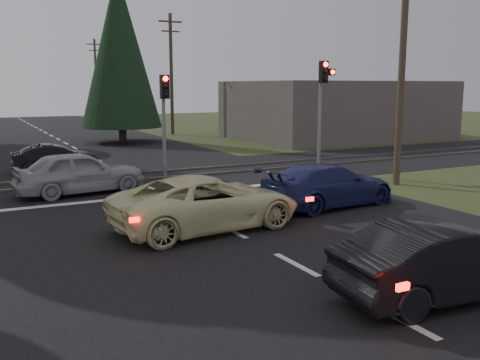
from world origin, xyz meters
TOP-DOWN VIEW (x-y plane):
  - ground at (0.00, 0.00)m, footprint 120.00×120.00m
  - road at (0.00, 10.00)m, footprint 14.00×100.00m
  - rail_corridor at (0.00, 12.00)m, footprint 120.00×8.00m
  - stop_line at (0.00, 8.20)m, footprint 13.00×0.35m
  - rail_near at (0.00, 11.20)m, footprint 120.00×0.12m
  - rail_far at (0.00, 12.80)m, footprint 120.00×0.12m
  - traffic_signal_right at (7.55, 9.47)m, footprint 0.68×0.48m
  - traffic_signal_center at (1.00, 10.68)m, footprint 0.32×0.48m
  - utility_pole_near at (8.50, 6.00)m, footprint 1.80×0.26m
  - utility_pole_mid at (8.50, 30.00)m, footprint 1.80×0.26m
  - utility_pole_far at (8.50, 55.00)m, footprint 1.80×0.26m
  - conifer_tree at (3.50, 26.00)m, footprint 5.20×5.20m
  - building_right at (18.00, 22.00)m, footprint 14.00×10.00m
  - cream_coupe at (-0.48, 3.47)m, footprint 5.24×2.80m
  - dark_hatchback at (1.35, -2.68)m, footprint 4.26×1.83m
  - silver_car at (-2.46, 9.75)m, footprint 4.52×2.19m
  - blue_sedan at (3.94, 4.18)m, footprint 4.72×2.32m
  - dark_car_far at (-2.45, 15.23)m, footprint 3.64×1.39m

SIDE VIEW (x-z plane):
  - ground at x=0.00m, z-range 0.00..0.00m
  - road at x=0.00m, z-range 0.00..0.01m
  - rail_corridor at x=0.00m, z-range 0.00..0.01m
  - stop_line at x=0.00m, z-range 0.01..0.01m
  - rail_near at x=0.00m, z-range 0.00..0.10m
  - rail_far at x=0.00m, z-range 0.00..0.10m
  - dark_car_far at x=-2.45m, z-range 0.00..1.18m
  - blue_sedan at x=3.94m, z-range 0.00..1.32m
  - dark_hatchback at x=1.35m, z-range 0.00..1.37m
  - cream_coupe at x=-0.48m, z-range 0.00..1.40m
  - silver_car at x=-2.46m, z-range 0.00..1.49m
  - building_right at x=18.00m, z-range 0.00..4.00m
  - traffic_signal_center at x=1.00m, z-range 0.76..4.86m
  - traffic_signal_right at x=7.55m, z-range 0.96..5.66m
  - utility_pole_near at x=8.50m, z-range 0.23..9.23m
  - utility_pole_mid at x=8.50m, z-range 0.23..9.23m
  - utility_pole_far at x=8.50m, z-range 0.23..9.23m
  - conifer_tree at x=3.50m, z-range 0.49..11.49m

